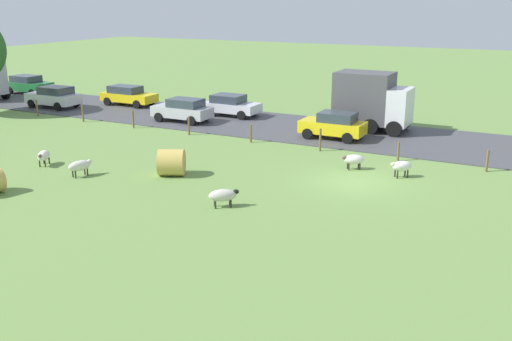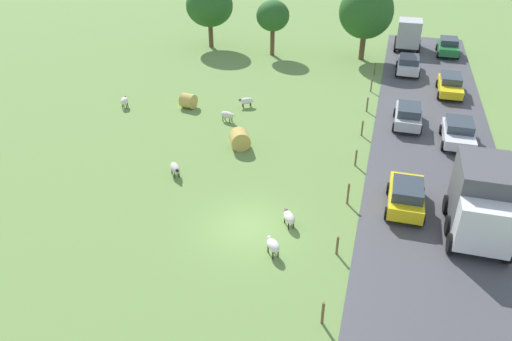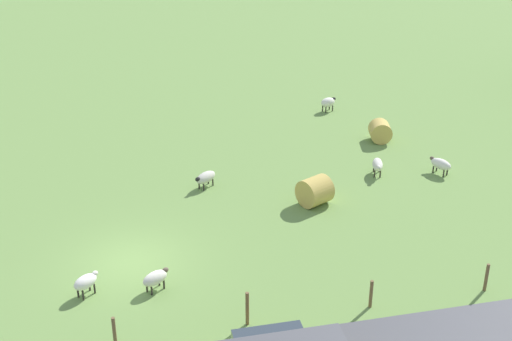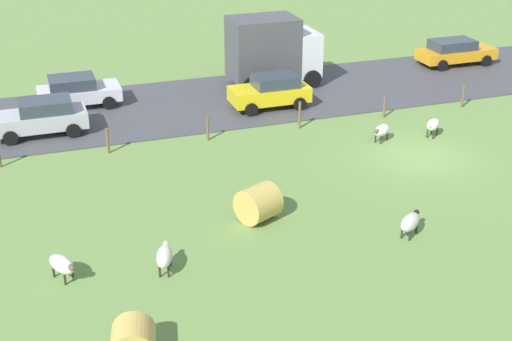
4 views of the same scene
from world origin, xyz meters
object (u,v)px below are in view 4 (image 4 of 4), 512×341
at_px(hay_bale_0, 133,341).
at_px(car_6, 455,51).
at_px(sheep_4, 164,256).
at_px(truck_0, 271,50).
at_px(car_3, 41,117).
at_px(car_1, 271,91).
at_px(hay_bale_1, 258,203).
at_px(car_4, 77,91).
at_px(sheep_3, 382,131).
at_px(sheep_1, 62,265).
at_px(sheep_2, 433,125).
at_px(sheep_5, 410,222).

height_order(hay_bale_0, car_6, car_6).
bearing_deg(hay_bale_0, sheep_4, -23.43).
distance_m(truck_0, car_3, 12.63).
bearing_deg(hay_bale_0, car_1, -30.62).
height_order(hay_bale_1, car_4, car_4).
relative_size(sheep_3, car_3, 0.27).
bearing_deg(car_6, car_4, 90.27).
relative_size(sheep_1, sheep_3, 1.09).
xyz_separation_m(sheep_2, car_4, (9.15, 14.50, 0.29)).
distance_m(car_3, car_6, 23.87).
relative_size(sheep_3, sheep_4, 0.88).
xyz_separation_m(sheep_4, hay_bale_0, (-3.77, 1.63, 0.04)).
relative_size(sheep_5, car_6, 0.27).
bearing_deg(sheep_1, car_6, -56.93).
relative_size(sheep_2, sheep_5, 0.86).
xyz_separation_m(sheep_3, car_3, (5.64, 13.98, 0.38)).
xyz_separation_m(truck_0, car_1, (-3.34, 1.25, -1.08)).
height_order(sheep_2, sheep_3, sheep_2).
xyz_separation_m(sheep_5, car_1, (13.26, 0.07, 0.39)).
bearing_deg(sheep_4, sheep_1, 79.24).
relative_size(sheep_1, car_1, 0.32).
height_order(truck_0, car_4, truck_0).
bearing_deg(truck_0, car_3, 105.38).
bearing_deg(hay_bale_0, car_3, 3.86).
bearing_deg(truck_0, car_6, -89.84).
bearing_deg(car_3, truck_0, -74.62).
height_order(sheep_5, hay_bale_0, hay_bale_0).
xyz_separation_m(sheep_5, hay_bale_1, (2.67, 4.42, 0.14)).
distance_m(car_4, car_6, 21.72).
height_order(sheep_4, car_1, car_1).
bearing_deg(car_4, truck_0, -89.62).
xyz_separation_m(hay_bale_0, car_3, (16.51, 1.11, 0.32)).
bearing_deg(sheep_2, hay_bale_0, 124.79).
relative_size(car_1, car_4, 0.96).
distance_m(car_1, car_4, 9.55).
relative_size(sheep_1, car_4, 0.31).
bearing_deg(sheep_1, sheep_5, -95.56).
distance_m(sheep_3, car_1, 6.45).
bearing_deg(car_1, hay_bale_0, 149.38).
bearing_deg(sheep_5, hay_bale_0, 108.26).
bearing_deg(hay_bale_0, truck_0, -29.05).
distance_m(sheep_2, sheep_5, 9.18).
height_order(sheep_2, sheep_4, sheep_2).
bearing_deg(sheep_2, hay_bale_1, 115.47).
height_order(sheep_1, sheep_2, sheep_2).
xyz_separation_m(hay_bale_1, car_6, (13.96, -17.11, 0.20)).
bearing_deg(sheep_1, sheep_2, -69.30).
xyz_separation_m(sheep_3, car_1, (5.64, 3.10, 0.38)).
bearing_deg(hay_bale_1, hay_bale_0, 137.55).
xyz_separation_m(sheep_2, car_6, (9.25, -7.22, 0.29)).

